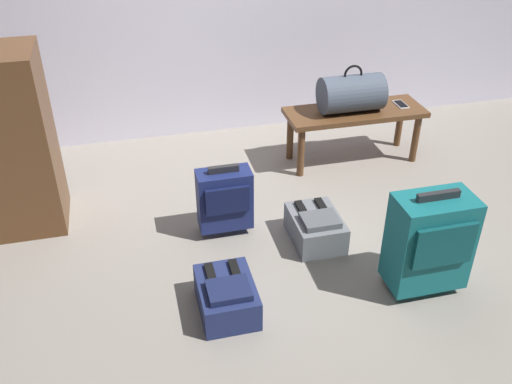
# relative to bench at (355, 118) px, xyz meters

# --- Properties ---
(ground_plane) EXTENTS (6.60, 6.60, 0.00)m
(ground_plane) POSITION_rel_bench_xyz_m (-0.78, -0.82, -0.34)
(ground_plane) COLOR gray
(bench) EXTENTS (1.00, 0.36, 0.40)m
(bench) POSITION_rel_bench_xyz_m (0.00, 0.00, 0.00)
(bench) COLOR brown
(bench) RESTS_ON ground
(duffel_bag_slate) EXTENTS (0.44, 0.26, 0.34)m
(duffel_bag_slate) POSITION_rel_bench_xyz_m (-0.04, 0.00, 0.19)
(duffel_bag_slate) COLOR #475160
(duffel_bag_slate) RESTS_ON bench
(cell_phone) EXTENTS (0.07, 0.14, 0.01)m
(cell_phone) POSITION_rel_bench_xyz_m (0.36, 0.00, 0.07)
(cell_phone) COLOR silver
(cell_phone) RESTS_ON bench
(suitcase_upright_teal) EXTENTS (0.40, 0.26, 0.60)m
(suitcase_upright_teal) POSITION_rel_bench_xyz_m (-0.17, -1.42, -0.03)
(suitcase_upright_teal) COLOR #14666B
(suitcase_upright_teal) RESTS_ON ground
(suitcase_small_navy) EXTENTS (0.32, 0.18, 0.46)m
(suitcase_small_navy) POSITION_rel_bench_xyz_m (-1.09, -0.67, -0.10)
(suitcase_small_navy) COLOR navy
(suitcase_small_navy) RESTS_ON ground
(backpack_grey) EXTENTS (0.28, 0.38, 0.21)m
(backpack_grey) POSITION_rel_bench_xyz_m (-0.59, -0.89, -0.25)
(backpack_grey) COLOR slate
(backpack_grey) RESTS_ON ground
(backpack_navy) EXTENTS (0.28, 0.38, 0.21)m
(backpack_navy) POSITION_rel_bench_xyz_m (-1.22, -1.34, -0.25)
(backpack_navy) COLOR navy
(backpack_navy) RESTS_ON ground
(side_cabinet) EXTENTS (0.56, 0.44, 1.10)m
(side_cabinet) POSITION_rel_bench_xyz_m (-2.31, -0.26, 0.21)
(side_cabinet) COLOR brown
(side_cabinet) RESTS_ON ground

